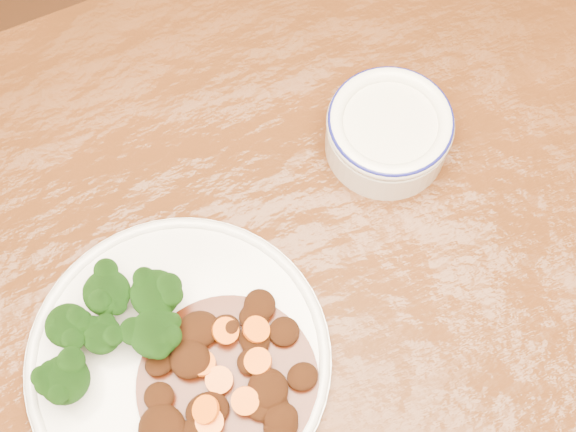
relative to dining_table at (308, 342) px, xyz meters
name	(u,v)px	position (x,y,z in m)	size (l,w,h in m)	color
dining_table	(308,342)	(0.00, 0.00, 0.00)	(1.57, 1.02, 0.75)	#4C240D
dinner_plate	(179,360)	(-0.13, 0.01, 0.09)	(0.28, 0.28, 0.02)	silver
broccoli_florets	(117,326)	(-0.17, 0.05, 0.12)	(0.14, 0.11, 0.05)	#77A455
mince_stew	(224,380)	(-0.09, -0.03, 0.10)	(0.17, 0.17, 0.03)	#431307
dip_bowl	(388,131)	(0.14, 0.15, 0.11)	(0.13, 0.13, 0.06)	white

